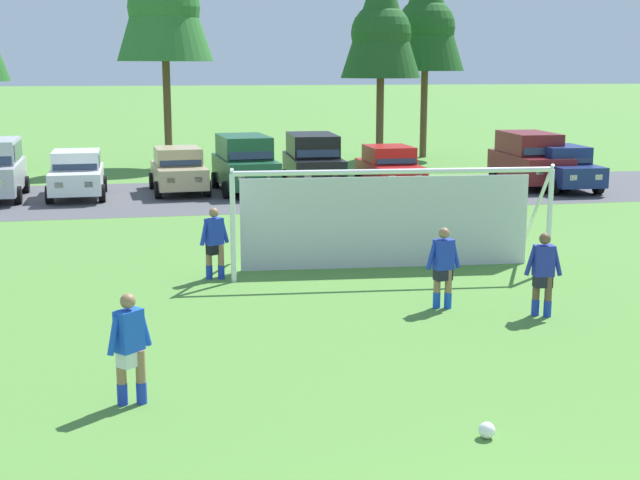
{
  "coord_description": "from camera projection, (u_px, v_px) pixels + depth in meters",
  "views": [
    {
      "loc": [
        -3.79,
        -5.82,
        4.76
      ],
      "look_at": [
        -0.6,
        10.83,
        1.33
      ],
      "focal_mm": 48.41,
      "sensor_mm": 36.0,
      "label": 1
    }
  ],
  "objects": [
    {
      "name": "tree_mid_right",
      "position": [
        426.0,
        13.0,
        44.42
      ],
      "size": [
        4.07,
        4.07,
        10.84
      ],
      "color": "brown",
      "rests_on": "ground"
    },
    {
      "name": "parked_car_slot_center",
      "position": [
        245.0,
        163.0,
        33.01
      ],
      "size": [
        2.39,
        4.73,
        2.16
      ],
      "color": "#194C2D",
      "rests_on": "ground"
    },
    {
      "name": "ground_plane",
      "position": [
        312.0,
        259.0,
        21.68
      ],
      "size": [
        400.0,
        400.0,
        0.0
      ],
      "primitive_type": "plane",
      "color": "#518438"
    },
    {
      "name": "soccer_ball",
      "position": [
        487.0,
        430.0,
        11.21
      ],
      "size": [
        0.22,
        0.22,
        0.22
      ],
      "color": "white",
      "rests_on": "ground"
    },
    {
      "name": "parked_car_slot_end",
      "position": [
        562.0,
        167.0,
        33.64
      ],
      "size": [
        2.14,
        4.26,
        1.72
      ],
      "color": "navy",
      "rests_on": "ground"
    },
    {
      "name": "player_striker_near",
      "position": [
        443.0,
        268.0,
        17.12
      ],
      "size": [
        0.75,
        0.31,
        1.64
      ],
      "color": "#936B4C",
      "rests_on": "ground"
    },
    {
      "name": "parked_car_slot_far_right",
      "position": [
        529.0,
        159.0,
        34.57
      ],
      "size": [
        2.28,
        4.67,
        2.16
      ],
      "color": "maroon",
      "rests_on": "ground"
    },
    {
      "name": "player_defender_far",
      "position": [
        130.0,
        349.0,
        12.21
      ],
      "size": [
        0.65,
        0.5,
        1.64
      ],
      "color": "#936B4C",
      "rests_on": "ground"
    },
    {
      "name": "soccer_goal",
      "position": [
        388.0,
        216.0,
        20.33
      ],
      "size": [
        7.54,
        2.46,
        2.57
      ],
      "color": "white",
      "rests_on": "ground"
    },
    {
      "name": "player_trailing_back",
      "position": [
        543.0,
        275.0,
        16.57
      ],
      "size": [
        0.73,
        0.28,
        1.64
      ],
      "color": "brown",
      "rests_on": "ground"
    },
    {
      "name": "parked_car_slot_center_right",
      "position": [
        313.0,
        161.0,
        33.73
      ],
      "size": [
        2.27,
        4.67,
        2.16
      ],
      "color": "black",
      "rests_on": "ground"
    },
    {
      "name": "parked_car_slot_left",
      "position": [
        77.0,
        174.0,
        31.65
      ],
      "size": [
        2.13,
        4.25,
        1.72
      ],
      "color": "silver",
      "rests_on": "ground"
    },
    {
      "name": "parked_car_slot_right",
      "position": [
        390.0,
        168.0,
        33.48
      ],
      "size": [
        2.06,
        4.21,
        1.72
      ],
      "color": "red",
      "rests_on": "ground"
    },
    {
      "name": "parking_lot_strip",
      "position": [
        259.0,
        195.0,
        32.48
      ],
      "size": [
        52.0,
        8.4,
        0.01
      ],
      "primitive_type": "cube",
      "color": "#4C4C51",
      "rests_on": "ground"
    },
    {
      "name": "player_midfield_center",
      "position": [
        215.0,
        243.0,
        19.49
      ],
      "size": [
        0.71,
        0.4,
        1.64
      ],
      "color": "#936B4C",
      "rests_on": "ground"
    },
    {
      "name": "parked_car_slot_center_left",
      "position": [
        179.0,
        170.0,
        32.88
      ],
      "size": [
        2.27,
        4.32,
        1.72
      ],
      "color": "tan",
      "rests_on": "ground"
    },
    {
      "name": "tree_center_back",
      "position": [
        381.0,
        19.0,
        40.38
      ],
      "size": [
        3.79,
        3.79,
        10.1
      ],
      "color": "brown",
      "rests_on": "ground"
    }
  ]
}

